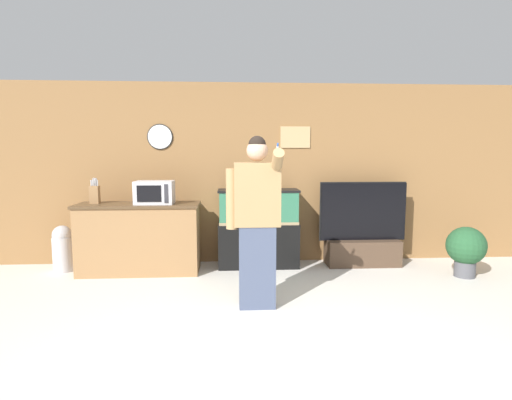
{
  "coord_description": "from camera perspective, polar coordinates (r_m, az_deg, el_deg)",
  "views": [
    {
      "loc": [
        -0.4,
        -2.97,
        1.6
      ],
      "look_at": [
        -0.12,
        1.7,
        1.05
      ],
      "focal_mm": 28.0,
      "sensor_mm": 36.0,
      "label": 1
    }
  ],
  "objects": [
    {
      "name": "aquarium_on_stand",
      "position": [
        5.63,
        0.34,
        -4.03
      ],
      "size": [
        1.12,
        0.41,
        1.1
      ],
      "color": "black",
      "rests_on": "ground_plane"
    },
    {
      "name": "potted_plant",
      "position": [
        5.87,
        27.8,
        -6.09
      ],
      "size": [
        0.49,
        0.49,
        0.66
      ],
      "color": "#4C4C51",
      "rests_on": "ground_plane"
    },
    {
      "name": "counter_island",
      "position": [
        5.59,
        -16.3,
        -5.24
      ],
      "size": [
        1.61,
        0.56,
        0.94
      ],
      "color": "olive",
      "rests_on": "ground_plane"
    },
    {
      "name": "ground_plane",
      "position": [
        3.4,
        4.02,
        -21.41
      ],
      "size": [
        18.0,
        18.0,
        0.0
      ],
      "primitive_type": "plane",
      "color": "beige"
    },
    {
      "name": "trash_bin",
      "position": [
        6.06,
        -25.87,
        -6.16
      ],
      "size": [
        0.27,
        0.27,
        0.63
      ],
      "color": "#B7B7BC",
      "rests_on": "ground_plane"
    },
    {
      "name": "microwave",
      "position": [
        5.42,
        -14.28,
        1.07
      ],
      "size": [
        0.49,
        0.34,
        0.3
      ],
      "color": "silver",
      "rests_on": "counter_island"
    },
    {
      "name": "knife_block",
      "position": [
        5.69,
        -22.05,
        0.8
      ],
      "size": [
        0.12,
        0.1,
        0.34
      ],
      "color": "olive",
      "rests_on": "counter_island"
    },
    {
      "name": "wall_back_paneled",
      "position": [
        5.86,
        0.49,
        3.79
      ],
      "size": [
        10.0,
        0.08,
        2.6
      ],
      "color": "olive",
      "rests_on": "ground_plane"
    },
    {
      "name": "person_standing",
      "position": [
        4.08,
        0.04,
        -2.83
      ],
      "size": [
        0.56,
        0.42,
        1.77
      ],
      "color": "#424C66",
      "rests_on": "ground_plane"
    },
    {
      "name": "tv_on_stand",
      "position": [
        5.95,
        14.95,
        -5.69
      ],
      "size": [
        1.24,
        0.4,
        1.2
      ],
      "color": "#4C3828",
      "rests_on": "ground_plane"
    }
  ]
}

